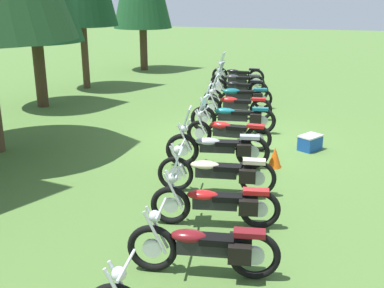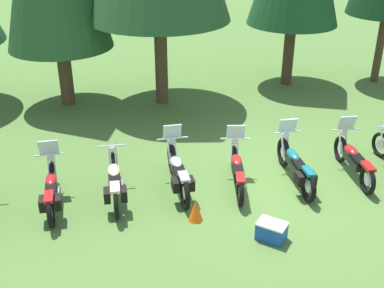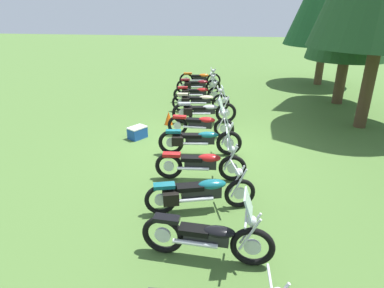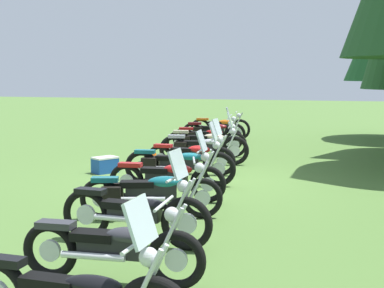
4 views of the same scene
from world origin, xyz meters
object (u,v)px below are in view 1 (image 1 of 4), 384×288
motorcycle_7 (235,105)px  motorcycle_11 (237,74)px  motorcycle_9 (237,87)px  motorcycle_4 (219,147)px  motorcycle_5 (227,131)px  traffic_cone (275,157)px  picnic_cooler (310,142)px  motorcycle_1 (206,247)px  motorcycle_3 (219,172)px  motorcycle_10 (237,81)px  motorcycle_8 (239,96)px  motorcycle_6 (234,117)px  motorcycle_2 (217,202)px

motorcycle_7 → motorcycle_11: bearing=-84.6°
motorcycle_7 → motorcycle_9: (2.78, 0.45, 0.00)m
motorcycle_4 → motorcycle_11: size_ratio=1.03×
motorcycle_5 → motorcycle_7: (2.94, 0.37, 0.01)m
motorcycle_5 → traffic_cone: motorcycle_5 is taller
traffic_cone → picnic_cooler: bearing=-25.8°
motorcycle_1 → motorcycle_4: motorcycle_4 is taller
motorcycle_3 → motorcycle_10: motorcycle_3 is taller
motorcycle_4 → motorcycle_8: size_ratio=1.03×
motorcycle_6 → motorcycle_2: bearing=91.2°
motorcycle_5 → picnic_cooler: 2.14m
motorcycle_4 → motorcycle_7: bearing=-93.6°
motorcycle_4 → motorcycle_6: (2.84, 0.20, -0.01)m
motorcycle_1 → motorcycle_7: size_ratio=0.96×
motorcycle_10 → picnic_cooler: 7.46m
motorcycle_1 → motorcycle_9: 11.55m
motorcycle_3 → motorcycle_11: (11.47, 1.81, -0.01)m
motorcycle_7 → motorcycle_9: motorcycle_9 is taller
motorcycle_5 → picnic_cooler: (0.45, -2.07, -0.26)m
motorcycle_10 → motorcycle_2: bearing=96.0°
motorcycle_2 → motorcycle_4: 2.88m
motorcycle_10 → motorcycle_5: bearing=95.7°
motorcycle_4 → picnic_cooler: motorcycle_4 is taller
motorcycle_2 → traffic_cone: motorcycle_2 is taller
motorcycle_4 → motorcycle_6: 2.85m
motorcycle_9 → motorcycle_6: bearing=102.4°
motorcycle_8 → motorcycle_7: bearing=77.5°
picnic_cooler → motorcycle_5: bearing=102.1°
motorcycle_5 → motorcycle_10: 7.27m
motorcycle_3 → motorcycle_6: 4.32m
motorcycle_3 → motorcycle_2: bearing=94.0°
motorcycle_9 → motorcycle_10: (1.47, 0.29, -0.03)m
motorcycle_2 → motorcycle_3: 1.40m
motorcycle_4 → traffic_cone: 1.32m
motorcycle_9 → motorcycle_7: bearing=102.1°
traffic_cone → motorcycle_3: bearing=153.0°
motorcycle_4 → motorcycle_3: bearing=93.2°
motorcycle_2 → motorcycle_4: bearing=-87.4°
motorcycle_4 → motorcycle_8: motorcycle_4 is taller
motorcycle_5 → motorcycle_4: bearing=95.6°
picnic_cooler → traffic_cone: size_ratio=1.46×
motorcycle_7 → picnic_cooler: (-2.49, -2.45, -0.27)m
motorcycle_1 → motorcycle_11: size_ratio=0.95×
motorcycle_3 → motorcycle_7: size_ratio=1.04×
motorcycle_8 → picnic_cooler: (-3.85, -2.55, -0.26)m
motorcycle_10 → traffic_cone: motorcycle_10 is taller
motorcycle_7 → motorcycle_8: 1.36m
motorcycle_5 → traffic_cone: (-1.06, -1.35, -0.22)m
motorcycle_3 → motorcycle_10: 10.16m
motorcycle_5 → motorcycle_10: bearing=-79.5°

